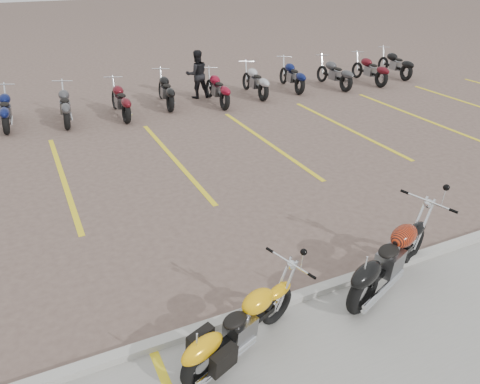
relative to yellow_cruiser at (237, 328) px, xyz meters
name	(u,v)px	position (x,y,z in m)	size (l,w,h in m)	color
ground	(242,235)	(1.29, 2.53, -0.42)	(100.00, 100.00, 0.00)	#745D53
curb	(299,297)	(1.29, 0.53, -0.36)	(60.00, 0.18, 0.12)	#ADAAA3
parking_stripes	(174,159)	(1.29, 6.53, -0.42)	(38.00, 5.50, 0.01)	yellow
yellow_cruiser	(237,328)	(0.00, 0.00, 0.00)	(1.95, 0.87, 0.84)	black
flame_cruiser	(387,262)	(2.65, 0.23, 0.06)	(2.22, 0.99, 0.96)	black
person_b	(197,74)	(3.86, 11.52, 0.42)	(0.81, 0.63, 1.67)	black
bg_bike_row	(167,92)	(2.50, 10.79, 0.13)	(20.55, 2.03, 1.10)	black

